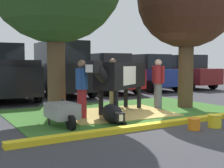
# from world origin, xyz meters

# --- Properties ---
(ground_plane) EXTENTS (80.00, 80.00, 0.00)m
(ground_plane) POSITION_xyz_m (0.00, 0.00, 0.00)
(ground_plane) COLOR #38383D
(grass_island) EXTENTS (7.17, 4.43, 0.02)m
(grass_island) POSITION_xyz_m (-0.14, 1.61, 0.01)
(grass_island) COLOR #386B28
(grass_island) RESTS_ON ground
(curb_yellow) EXTENTS (8.37, 0.24, 0.12)m
(curb_yellow) POSITION_xyz_m (-0.14, -0.75, 0.06)
(curb_yellow) COLOR yellow
(curb_yellow) RESTS_ON ground
(hay_bedding) EXTENTS (3.42, 2.71, 0.04)m
(hay_bedding) POSITION_xyz_m (-0.64, 1.30, 0.03)
(hay_bedding) COLOR tan
(hay_bedding) RESTS_ON ground
(cow_holstein) EXTENTS (2.84, 1.99, 1.61)m
(cow_holstein) POSITION_xyz_m (-0.45, 1.44, 1.16)
(cow_holstein) COLOR black
(cow_holstein) RESTS_ON ground
(calf_lying) EXTENTS (0.74, 1.33, 0.48)m
(calf_lying) POSITION_xyz_m (-1.43, 0.24, 0.24)
(calf_lying) COLOR black
(calf_lying) RESTS_ON ground
(person_handler) EXTENTS (0.34, 0.52, 1.68)m
(person_handler) POSITION_xyz_m (1.11, 1.48, 0.90)
(person_handler) COLOR slate
(person_handler) RESTS_ON ground
(person_visitor_near) EXTENTS (0.38, 0.42, 1.71)m
(person_visitor_near) POSITION_xyz_m (0.21, 2.96, 0.92)
(person_visitor_near) COLOR #9E7F5B
(person_visitor_near) RESTS_ON ground
(person_visitor_far) EXTENTS (0.34, 0.52, 1.64)m
(person_visitor_far) POSITION_xyz_m (-1.91, 1.08, 0.88)
(person_visitor_far) COLOR maroon
(person_visitor_far) RESTS_ON ground
(wheelbarrow) EXTENTS (0.64, 1.61, 0.63)m
(wheelbarrow) POSITION_xyz_m (-2.72, 0.45, 0.39)
(wheelbarrow) COLOR gray
(wheelbarrow) RESTS_ON ground
(bucket_orange) EXTENTS (0.30, 0.30, 0.28)m
(bucket_orange) POSITION_xyz_m (-0.20, -1.41, 0.15)
(bucket_orange) COLOR orange
(bucket_orange) RESTS_ON ground
(bucket_yellow) EXTENTS (0.34, 0.34, 0.31)m
(bucket_yellow) POSITION_xyz_m (0.42, -1.48, 0.16)
(bucket_yellow) COLOR yellow
(bucket_yellow) RESTS_ON ground
(pickup_truck_black) EXTENTS (2.38, 5.47, 2.42)m
(pickup_truck_black) POSITION_xyz_m (-2.85, 7.02, 1.11)
(pickup_truck_black) COLOR black
(pickup_truck_black) RESTS_ON ground
(suv_dark_grey) EXTENTS (2.26, 4.67, 2.52)m
(suv_dark_grey) POSITION_xyz_m (-0.28, 6.94, 1.27)
(suv_dark_grey) COLOR black
(suv_dark_grey) RESTS_ON ground
(sedan_red) EXTENTS (2.15, 4.47, 2.02)m
(sedan_red) POSITION_xyz_m (2.37, 7.07, 0.98)
(sedan_red) COLOR red
(sedan_red) RESTS_ON ground
(sedan_blue) EXTENTS (2.15, 4.47, 2.02)m
(sedan_blue) POSITION_xyz_m (5.10, 7.19, 0.98)
(sedan_blue) COLOR navy
(sedan_blue) RESTS_ON ground
(hatchback_white) EXTENTS (2.15, 4.47, 2.02)m
(hatchback_white) POSITION_xyz_m (7.81, 7.04, 0.98)
(hatchback_white) COLOR maroon
(hatchback_white) RESTS_ON ground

